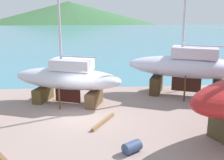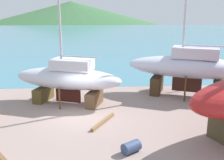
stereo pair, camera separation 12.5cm
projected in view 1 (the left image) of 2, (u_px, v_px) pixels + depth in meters
name	position (u px, v px, depth m)	size (l,w,h in m)	color
ground_plane	(78.00, 138.00, 14.02)	(37.12, 37.12, 0.00)	gray
sea_water	(88.00, 36.00, 66.89)	(137.49, 90.99, 0.01)	teal
headland_hill	(69.00, 21.00, 154.02)	(163.84, 163.84, 20.99)	#38663C
sailboat_mid_port	(68.00, 78.00, 18.79)	(8.06, 4.83, 13.32)	brown
sailboat_large_starboard	(188.00, 67.00, 20.44)	(9.40, 6.07, 13.62)	#43301C
barrel_by_slipway	(132.00, 147.00, 12.53)	(0.53, 0.53, 0.85)	#374970
timber_long_aft	(103.00, 122.00, 15.78)	(2.57, 0.17, 0.18)	olive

